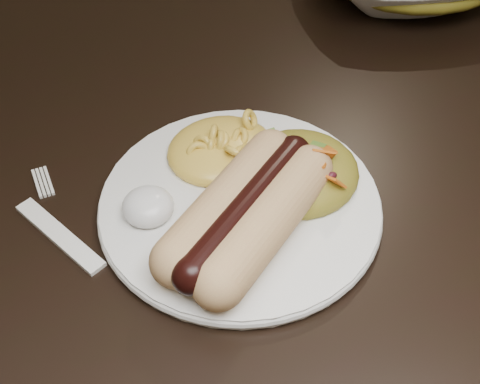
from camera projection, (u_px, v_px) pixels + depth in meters
name	position (u px, v px, depth m)	size (l,w,h in m)	color
table	(193.00, 219.00, 0.67)	(1.60, 0.90, 0.75)	black
plate	(240.00, 205.00, 0.55)	(0.23, 0.23, 0.01)	white
hotdog	(247.00, 212.00, 0.51)	(0.14, 0.14, 0.04)	#D5C371
mac_and_cheese	(221.00, 138.00, 0.57)	(0.10, 0.09, 0.04)	#DFC844
sour_cream	(147.00, 202.00, 0.53)	(0.04, 0.04, 0.03)	white
taco_salad	(298.00, 163.00, 0.55)	(0.11, 0.10, 0.05)	#AD5F26
fork	(60.00, 235.00, 0.53)	(0.02, 0.14, 0.00)	white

